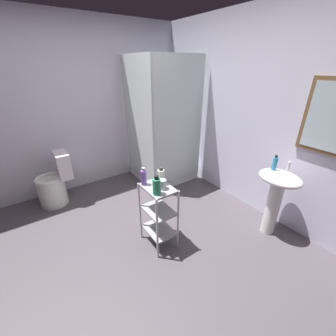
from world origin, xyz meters
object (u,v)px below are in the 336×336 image
lotion_bottle_white (161,177)px  body_wash_bottle_green (157,186)px  hand_soap_bottle (275,163)px  shower_stall (161,155)px  toilet (55,184)px  conditioner_bottle_purple (144,177)px  rinse_cup (162,184)px  storage_cart (158,211)px  pedestal_sink (277,191)px

lotion_bottle_white → body_wash_bottle_green: bearing=-45.3°
hand_soap_bottle → lotion_bottle_white: hand_soap_bottle is taller
shower_stall → hand_soap_bottle: bearing=10.5°
lotion_bottle_white → toilet: bearing=-149.8°
shower_stall → body_wash_bottle_green: (1.37, -0.94, 0.36)m
hand_soap_bottle → shower_stall: bearing=-169.5°
toilet → hand_soap_bottle: hand_soap_bottle is taller
body_wash_bottle_green → lotion_bottle_white: (-0.14, 0.14, -0.00)m
conditioner_bottle_purple → rinse_cup: size_ratio=1.93×
body_wash_bottle_green → storage_cart: bearing=143.1°
storage_cart → body_wash_bottle_green: 0.41m
pedestal_sink → lotion_bottle_white: bearing=-120.0°
shower_stall → body_wash_bottle_green: shower_stall is taller
hand_soap_bottle → body_wash_bottle_green: (-0.41, -1.27, -0.06)m
hand_soap_bottle → body_wash_bottle_green: 1.34m
storage_cart → pedestal_sink: bearing=62.9°
toilet → conditioner_bottle_purple: bearing=26.9°
storage_cart → hand_soap_bottle: hand_soap_bottle is taller
storage_cart → rinse_cup: (0.05, 0.02, 0.35)m
body_wash_bottle_green → conditioner_bottle_purple: bearing=-176.9°
pedestal_sink → toilet: pedestal_sink is taller
storage_cart → shower_stall: bearing=145.8°
shower_stall → pedestal_sink: size_ratio=2.47×
conditioner_bottle_purple → rinse_cup: conditioner_bottle_purple is taller
toilet → hand_soap_bottle: size_ratio=4.43×
rinse_cup → pedestal_sink: bearing=64.4°
pedestal_sink → body_wash_bottle_green: bearing=-111.9°
hand_soap_bottle → conditioner_bottle_purple: (-0.64, -1.28, -0.06)m
toilet → hand_soap_bottle: (2.04, 1.99, 0.57)m
hand_soap_bottle → body_wash_bottle_green: size_ratio=0.88×
pedestal_sink → storage_cart: bearing=-117.1°
pedestal_sink → toilet: (-2.14, -1.99, -0.26)m
body_wash_bottle_green → lotion_bottle_white: body_wash_bottle_green is taller
pedestal_sink → rinse_cup: bearing=-115.6°
body_wash_bottle_green → rinse_cup: (-0.05, 0.10, -0.04)m
rinse_cup → lotion_bottle_white: bearing=152.4°
lotion_bottle_white → conditioner_bottle_purple: bearing=-119.7°
storage_cart → hand_soap_bottle: bearing=66.8°
toilet → shower_stall: bearing=81.3°
pedestal_sink → storage_cart: pedestal_sink is taller
pedestal_sink → conditioner_bottle_purple: conditioner_bottle_purple is taller
pedestal_sink → shower_stall: bearing=-170.1°
shower_stall → hand_soap_bottle: size_ratio=11.65×
conditioner_bottle_purple → lotion_bottle_white: 0.18m
storage_cart → lotion_bottle_white: (-0.04, 0.07, 0.39)m
toilet → lotion_bottle_white: bearing=30.2°
conditioner_bottle_purple → shower_stall: bearing=140.1°
storage_cart → rinse_cup: 0.36m
pedestal_sink → hand_soap_bottle: (-0.10, 0.00, 0.31)m
pedestal_sink → rinse_cup: (-0.56, -1.17, 0.21)m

